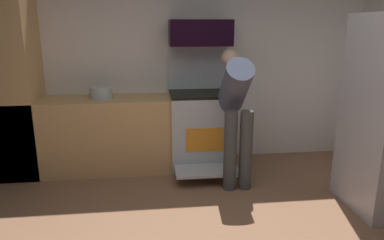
{
  "coord_description": "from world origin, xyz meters",
  "views": [
    {
      "loc": [
        -0.3,
        -2.25,
        1.73
      ],
      "look_at": [
        -0.0,
        0.3,
        1.05
      ],
      "focal_mm": 33.18,
      "sensor_mm": 36.0,
      "label": 1
    }
  ],
  "objects_px": {
    "oven_range": "(201,127)",
    "stock_pot": "(101,93)",
    "person_cook": "(235,106)",
    "microwave": "(200,33)"
  },
  "relations": [
    {
      "from": "oven_range",
      "to": "stock_pot",
      "type": "xyz_separation_m",
      "value": [
        -1.19,
        0.01,
        0.46
      ]
    },
    {
      "from": "oven_range",
      "to": "person_cook",
      "type": "relative_size",
      "value": 1.02
    },
    {
      "from": "oven_range",
      "to": "person_cook",
      "type": "bearing_deg",
      "value": -60.16
    },
    {
      "from": "person_cook",
      "to": "stock_pot",
      "type": "height_order",
      "value": "person_cook"
    },
    {
      "from": "oven_range",
      "to": "microwave",
      "type": "height_order",
      "value": "microwave"
    },
    {
      "from": "stock_pot",
      "to": "oven_range",
      "type": "bearing_deg",
      "value": -0.69
    },
    {
      "from": "microwave",
      "to": "stock_pot",
      "type": "xyz_separation_m",
      "value": [
        -1.19,
        -0.08,
        -0.68
      ]
    },
    {
      "from": "microwave",
      "to": "person_cook",
      "type": "height_order",
      "value": "microwave"
    },
    {
      "from": "microwave",
      "to": "stock_pot",
      "type": "relative_size",
      "value": 2.76
    },
    {
      "from": "person_cook",
      "to": "stock_pot",
      "type": "xyz_separation_m",
      "value": [
        -1.5,
        0.54,
        0.08
      ]
    }
  ]
}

